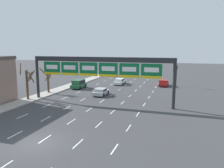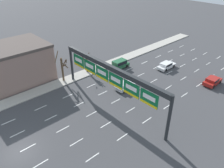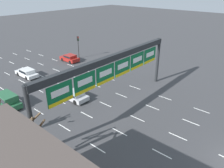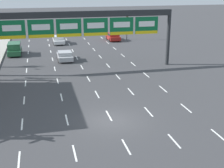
{
  "view_description": "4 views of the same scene",
  "coord_description": "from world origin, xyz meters",
  "views": [
    {
      "loc": [
        11.46,
        -15.0,
        8.17
      ],
      "look_at": [
        1.77,
        15.57,
        2.86
      ],
      "focal_mm": 35.0,
      "sensor_mm": 36.0,
      "label": 1
    },
    {
      "loc": [
        21.34,
        -4.31,
        20.62
      ],
      "look_at": [
        0.71,
        14.51,
        4.16
      ],
      "focal_mm": 35.0,
      "sensor_mm": 36.0,
      "label": 2
    },
    {
      "loc": [
        -18.01,
        -0.62,
        14.21
      ],
      "look_at": [
        2.72,
        17.19,
        1.58
      ],
      "focal_mm": 35.0,
      "sensor_mm": 36.0,
      "label": 3
    },
    {
      "loc": [
        -4.96,
        -20.94,
        10.05
      ],
      "look_at": [
        0.71,
        2.91,
        1.96
      ],
      "focal_mm": 50.0,
      "sensor_mm": 36.0,
      "label": 4
    }
  ],
  "objects": [
    {
      "name": "tree_bare_second",
      "position": [
        -11.49,
        13.32,
        2.91
      ],
      "size": [
        2.5,
        2.51,
        5.65
      ],
      "color": "brown",
      "rests_on": "sidewalk_left"
    },
    {
      "name": "building_near",
      "position": [
        -17.73,
        7.4,
        3.49
      ],
      "size": [
        9.45,
        11.13,
        6.96
      ],
      "color": "gray",
      "rests_on": "ground_plane"
    },
    {
      "name": "car_white",
      "position": [
        -1.65,
        32.13,
        0.72
      ],
      "size": [
        1.87,
        4.5,
        1.34
      ],
      "color": "silver",
      "rests_on": "ground_plane"
    },
    {
      "name": "suv_green",
      "position": [
        -8.4,
        24.98,
        0.97
      ],
      "size": [
        1.89,
        4.19,
        1.75
      ],
      "color": "#235B38",
      "rests_on": "ground_plane"
    },
    {
      "name": "car_silver",
      "position": [
        -1.7,
        19.97,
        0.67
      ],
      "size": [
        1.93,
        3.94,
        1.23
      ],
      "color": "#B7B7BC",
      "rests_on": "ground_plane"
    },
    {
      "name": "sign_gantry",
      "position": [
        -0.0,
        14.75,
        5.66
      ],
      "size": [
        21.84,
        0.7,
        6.88
      ],
      "color": "#232628",
      "rests_on": "ground_plane"
    },
    {
      "name": "ground_plane",
      "position": [
        0.0,
        0.0,
        0.0
      ],
      "size": [
        220.0,
        220.0,
        0.0
      ],
      "primitive_type": "plane",
      "color": "#3D3D3F"
    },
    {
      "name": "tree_bare_third",
      "position": [
        -11.43,
        18.73,
        2.36
      ],
      "size": [
        1.99,
        2.01,
        4.5
      ],
      "color": "brown",
      "rests_on": "sidewalk_left"
    },
    {
      "name": "car_red",
      "position": [
        8.05,
        32.86,
        0.74
      ],
      "size": [
        1.94,
        4.0,
        1.38
      ],
      "color": "maroon",
      "rests_on": "ground_plane"
    },
    {
      "name": "lane_dashes",
      "position": [
        0.0,
        13.5,
        0.0
      ],
      "size": [
        13.32,
        67.0,
        0.01
      ],
      "color": "white",
      "rests_on": "ground_plane"
    }
  ]
}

